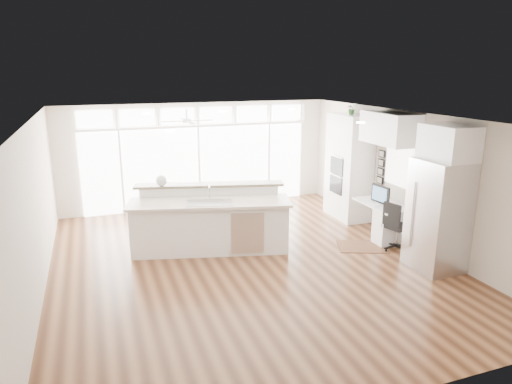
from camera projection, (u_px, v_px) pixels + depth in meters
name	position (u px, v px, depth m)	size (l,w,h in m)	color
floor	(248.00, 263.00, 8.56)	(7.00, 8.00, 0.02)	#482716
ceiling	(248.00, 118.00, 7.85)	(7.00, 8.00, 0.02)	white
wall_back	(198.00, 155.00, 11.83)	(7.00, 0.04, 2.70)	beige
wall_front	(377.00, 292.00, 4.57)	(7.00, 0.04, 2.70)	beige
wall_left	(34.00, 213.00, 7.05)	(0.04, 8.00, 2.70)	beige
wall_right	(409.00, 178.00, 9.35)	(0.04, 8.00, 2.70)	beige
glass_wall	(199.00, 167.00, 11.86)	(5.80, 0.06, 2.08)	white
transom_row	(197.00, 116.00, 11.51)	(5.90, 0.06, 0.40)	white
desk_window	(399.00, 166.00, 9.56)	(0.04, 0.85, 0.85)	white
ceiling_fan	(187.00, 116.00, 10.29)	(1.16, 1.16, 0.32)	white
recessed_lights	(244.00, 118.00, 8.04)	(3.40, 3.00, 0.02)	white
oven_cabinet	(349.00, 167.00, 10.91)	(0.64, 1.20, 2.50)	white
desk_nook	(382.00, 220.00, 9.76)	(0.72, 1.30, 0.76)	white
upper_cabinets	(390.00, 128.00, 9.26)	(0.64, 1.30, 0.64)	white
refrigerator	(438.00, 215.00, 8.09)	(0.76, 0.90, 2.00)	silver
fridge_cabinet	(449.00, 143.00, 7.77)	(0.64, 0.90, 0.60)	white
framed_photos	(381.00, 167.00, 10.16)	(0.06, 0.22, 0.80)	black
kitchen_island	(210.00, 220.00, 8.99)	(3.15, 1.19, 1.25)	white
rug	(362.00, 246.00, 9.32)	(0.98, 0.71, 0.01)	#3A1F12
office_chair	(398.00, 226.00, 9.10)	(0.51, 0.47, 0.98)	black
fishbowl	(161.00, 180.00, 9.10)	(0.22, 0.22, 0.22)	silver
monitor	(380.00, 194.00, 9.58)	(0.09, 0.51, 0.43)	black
keyboard	(373.00, 204.00, 9.57)	(0.11, 0.28, 0.01)	white
potted_plant	(352.00, 110.00, 10.55)	(0.24, 0.27, 0.21)	#2C6029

